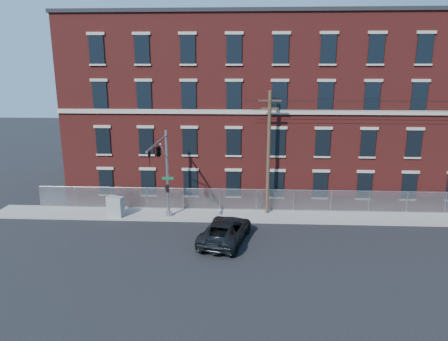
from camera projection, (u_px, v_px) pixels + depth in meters
name	position (u px, v px, depth m)	size (l,w,h in m)	color
ground	(242.00, 241.00, 28.78)	(140.00, 140.00, 0.00)	black
sidewalk	(392.00, 218.00, 33.02)	(65.00, 3.00, 0.12)	#999690
mill_building	(369.00, 106.00, 39.69)	(55.30, 14.32, 16.30)	maroon
chain_link_fence	(388.00, 201.00, 34.03)	(59.06, 0.06, 1.85)	#A5A8AD
traffic_signal_mast	(161.00, 159.00, 29.86)	(0.90, 6.75, 7.00)	#9EA0A5
utility_pole_near	(269.00, 151.00, 32.80)	(1.80, 0.28, 10.00)	#4C3926
pickup_truck	(225.00, 230.00, 28.60)	(2.72, 5.90, 1.64)	black
utility_cabinet	(116.00, 207.00, 33.11)	(1.31, 0.66, 1.64)	gray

